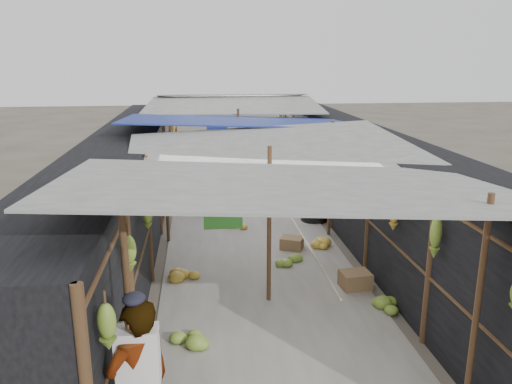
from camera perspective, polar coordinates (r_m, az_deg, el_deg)
name	(u,v)px	position (r m, az deg, el deg)	size (l,w,h in m)	color
aisle_slab	(248,230)	(11.69, -0.95, -4.42)	(3.60, 16.00, 0.02)	#9E998E
stall_left	(127,187)	(11.43, -14.57, 0.60)	(1.40, 15.00, 2.30)	black
stall_right	(362,180)	(11.93, 12.05, 1.35)	(1.40, 15.00, 2.30)	black
crate_near	(292,243)	(10.57, 4.12, -5.88)	(0.45, 0.36, 0.27)	#95754B
crate_mid	(355,280)	(9.01, 11.28, -9.86)	(0.51, 0.40, 0.30)	#95754B
crate_back	(228,184)	(15.55, -3.27, 0.94)	(0.41, 0.33, 0.26)	#95754B
black_basin	(314,217)	(12.46, 6.60, -2.87)	(0.64, 0.64, 0.19)	black
shopper_blue	(209,185)	(12.72, -5.43, 0.75)	(0.76, 0.59, 1.57)	#214BA7
vendor_seated	(313,204)	(12.52, 6.48, -1.32)	(0.52, 0.30, 0.80)	#4B4741
market_canopy	(247,126)	(11.48, -1.04, 7.53)	(5.62, 15.20, 2.77)	brown
hanging_bananas	(255,158)	(11.73, -0.14, 3.93)	(3.96, 14.28, 0.75)	olive
floor_bananas	(244,222)	(11.83, -1.36, -3.47)	(3.68, 9.51, 0.34)	gold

